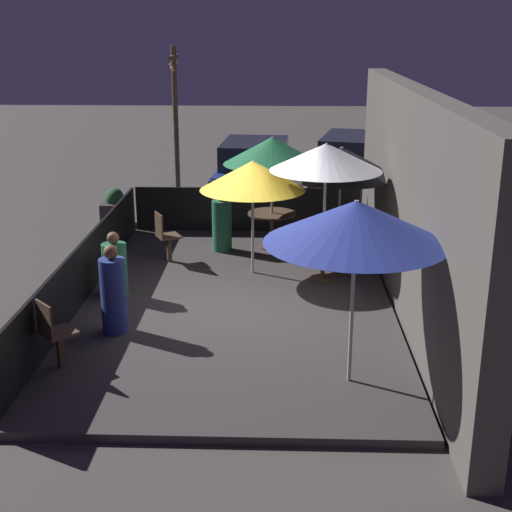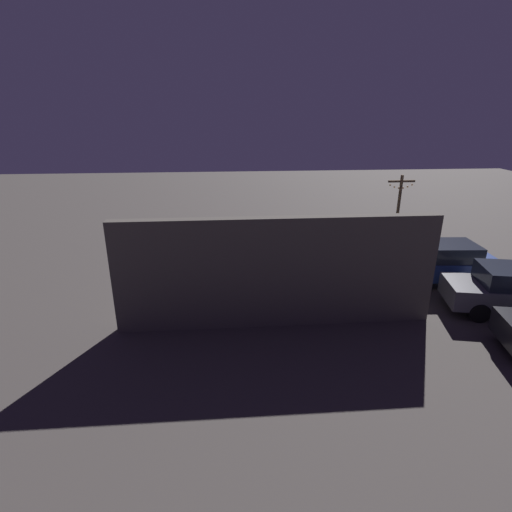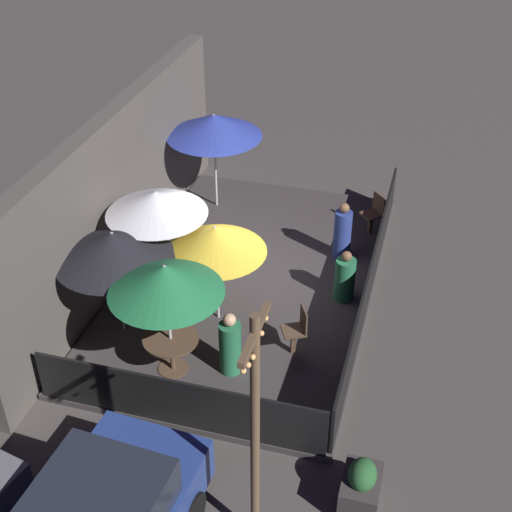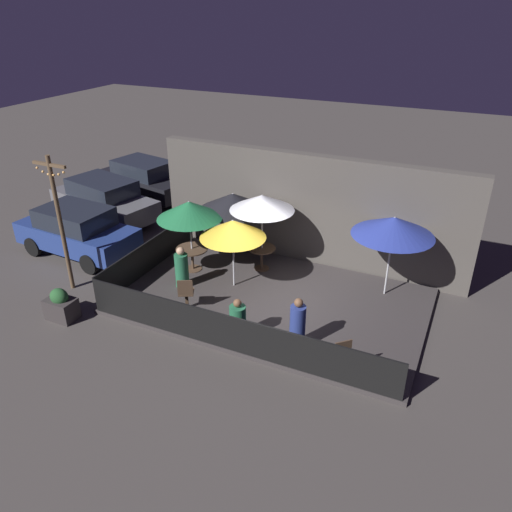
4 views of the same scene
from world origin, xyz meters
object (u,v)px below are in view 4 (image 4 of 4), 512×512
Objects in this scene: parked_car_1 at (104,199)px; patio_umbrella_1 at (262,203)px; dining_table_1 at (262,252)px; patron_0 at (298,325)px; patron_2 at (182,269)px; patio_umbrella_4 at (233,229)px; patron_1 at (238,321)px; parked_car_0 at (77,231)px; patio_chair_0 at (186,292)px; patio_umbrella_2 at (233,202)px; patio_umbrella_0 at (189,210)px; parked_car_2 at (144,179)px; patio_umbrella_3 at (394,226)px; light_post at (60,218)px; patio_chair_1 at (340,354)px; planter_box at (61,306)px; dining_table_0 at (192,253)px.

patio_umbrella_1 is at bearing 2.62° from parked_car_1.
dining_table_1 is 0.63× the size of patron_0.
patron_2 is at bearing -17.66° from parked_car_1.
patron_0 is (2.35, -3.15, 0.03)m from dining_table_1.
patio_umbrella_4 is 1.85× the size of patron_1.
patio_umbrella_4 reaches higher than parked_car_0.
patio_umbrella_2 is at bearing -22.71° from patio_chair_0.
patio_umbrella_0 is 0.48× the size of parked_car_1.
patio_umbrella_0 is 0.50× the size of parked_car_2.
patio_umbrella_3 is 0.53× the size of parked_car_2.
patio_chair_0 reaches higher than dining_table_1.
patron_0 is (4.26, -2.23, -1.36)m from patio_umbrella_0.
patio_umbrella_4 is 2.86m from patron_1.
dining_table_1 is 0.18× the size of parked_car_1.
parked_car_2 is at bearing 103.96° from parked_car_1.
patio_umbrella_0 is at bearing -10.14° from parked_car_1.
patio_umbrella_0 is 7.13m from parked_car_2.
patio_umbrella_0 is 4.08m from patron_1.
patron_1 is 0.28× the size of light_post.
patio_umbrella_2 reaches higher than patio_chair_1.
patio_umbrella_1 is 4.24m from patron_0.
parked_car_1 reaches higher than dining_table_1.
parked_car_2 is (-5.47, 5.69, 0.17)m from patron_2.
patio_umbrella_0 is at bearing 78.41° from patron_0.
patio_umbrella_2 is 1.05× the size of patio_umbrella_4.
parked_car_1 is at bearing 160.12° from patio_umbrella_4.
patron_1 is 4.78m from planter_box.
planter_box is at bearing -116.97° from patio_umbrella_0.
patio_umbrella_3 is 4.05m from dining_table_1.
patio_umbrella_0 is 0.56× the size of light_post.
patio_chair_0 is (-4.62, -3.04, -1.55)m from patio_umbrella_3.
patio_umbrella_3 reaches higher than dining_table_0.
patron_1 reaches higher than patio_chair_0.
light_post is (-3.49, -3.54, 0.21)m from patio_umbrella_2.
parked_car_1 is at bearing 47.89° from patron_1.
patio_chair_1 is (4.41, -0.75, -0.01)m from patio_chair_0.
patio_umbrella_2 is 2.23× the size of dining_table_0.
patio_umbrella_2 is at bearing 59.16° from dining_table_0.
patio_umbrella_4 is 2.17× the size of patio_chair_1.
parked_car_2 is at bearing 15.64° from patio_chair_0.
patio_umbrella_2 is 1.98m from dining_table_0.
dining_table_1 is at bearing -17.29° from patio_umbrella_2.
planter_box is (-1.82, -3.58, -1.68)m from patio_umbrella_0.
parked_car_1 is (-10.78, 1.05, -1.35)m from patio_umbrella_3.
patio_chair_1 reaches higher than dining_table_0.
light_post is at bearing -49.65° from parked_car_0.
patio_umbrella_1 is 5.35m from patio_chair_1.
patio_umbrella_1 is at bearing 116.57° from dining_table_1.
patio_chair_0 is at bearing -21.43° from parked_car_1.
light_post is (-8.16, 0.47, 1.57)m from patio_chair_1.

